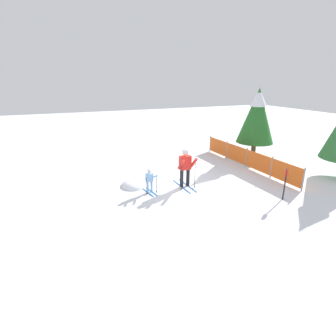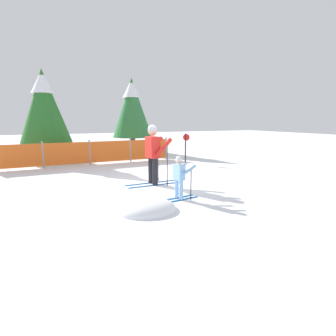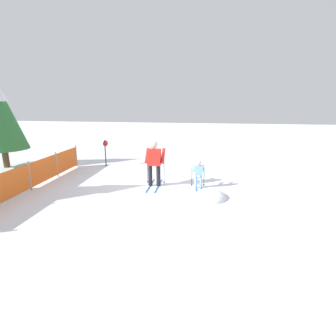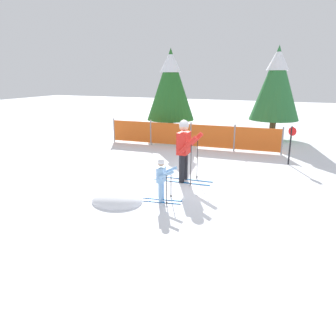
{
  "view_description": "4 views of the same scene",
  "coord_description": "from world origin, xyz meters",
  "px_view_note": "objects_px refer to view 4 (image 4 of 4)",
  "views": [
    {
      "loc": [
        9.36,
        -4.73,
        4.42
      ],
      "look_at": [
        0.07,
        -0.9,
        1.01
      ],
      "focal_mm": 28.0,
      "sensor_mm": 36.0,
      "label": 1
    },
    {
      "loc": [
        -2.77,
        -6.94,
        1.84
      ],
      "look_at": [
        -0.07,
        -0.98,
        0.63
      ],
      "focal_mm": 28.0,
      "sensor_mm": 36.0,
      "label": 2
    },
    {
      "loc": [
        -9.15,
        -2.0,
        3.01
      ],
      "look_at": [
        -0.38,
        -0.59,
        0.77
      ],
      "focal_mm": 28.0,
      "sensor_mm": 36.0,
      "label": 3
    },
    {
      "loc": [
        2.76,
        -8.24,
        2.87
      ],
      "look_at": [
        -0.14,
        -1.12,
        0.66
      ],
      "focal_mm": 35.0,
      "sensor_mm": 36.0,
      "label": 4
    }
  ],
  "objects_px": {
    "safety_fence": "(191,135)",
    "conifer_near": "(276,82)",
    "conifer_far": "(171,83)",
    "skier_child": "(162,177)",
    "skier_adult": "(185,145)",
    "trail_marker": "(291,141)"
  },
  "relations": [
    {
      "from": "safety_fence",
      "to": "conifer_near",
      "type": "relative_size",
      "value": 1.71
    },
    {
      "from": "conifer_far",
      "to": "conifer_near",
      "type": "relative_size",
      "value": 0.97
    },
    {
      "from": "skier_child",
      "to": "safety_fence",
      "type": "distance_m",
      "value": 5.91
    },
    {
      "from": "conifer_far",
      "to": "skier_child",
      "type": "bearing_deg",
      "value": -69.72
    },
    {
      "from": "skier_adult",
      "to": "safety_fence",
      "type": "bearing_deg",
      "value": 104.08
    },
    {
      "from": "skier_child",
      "to": "conifer_near",
      "type": "distance_m",
      "value": 9.49
    },
    {
      "from": "conifer_near",
      "to": "trail_marker",
      "type": "distance_m",
      "value": 5.0
    },
    {
      "from": "conifer_far",
      "to": "conifer_near",
      "type": "bearing_deg",
      "value": 19.85
    },
    {
      "from": "safety_fence",
      "to": "trail_marker",
      "type": "relative_size",
      "value": 5.56
    },
    {
      "from": "conifer_far",
      "to": "trail_marker",
      "type": "distance_m",
      "value": 6.38
    },
    {
      "from": "skier_adult",
      "to": "skier_child",
      "type": "xyz_separation_m",
      "value": [
        0.02,
        -1.61,
        -0.42
      ]
    },
    {
      "from": "conifer_far",
      "to": "conifer_near",
      "type": "distance_m",
      "value": 4.71
    },
    {
      "from": "safety_fence",
      "to": "conifer_near",
      "type": "height_order",
      "value": "conifer_near"
    },
    {
      "from": "trail_marker",
      "to": "conifer_far",
      "type": "bearing_deg",
      "value": 150.97
    },
    {
      "from": "skier_child",
      "to": "safety_fence",
      "type": "relative_size",
      "value": 0.15
    },
    {
      "from": "safety_fence",
      "to": "conifer_far",
      "type": "distance_m",
      "value": 3.06
    },
    {
      "from": "conifer_near",
      "to": "conifer_far",
      "type": "bearing_deg",
      "value": -160.15
    },
    {
      "from": "conifer_near",
      "to": "skier_child",
      "type": "bearing_deg",
      "value": -100.19
    },
    {
      "from": "skier_adult",
      "to": "conifer_near",
      "type": "relative_size",
      "value": 0.42
    },
    {
      "from": "skier_adult",
      "to": "skier_child",
      "type": "distance_m",
      "value": 1.66
    },
    {
      "from": "safety_fence",
      "to": "trail_marker",
      "type": "xyz_separation_m",
      "value": [
        3.81,
        -1.23,
        0.27
      ]
    },
    {
      "from": "conifer_near",
      "to": "trail_marker",
      "type": "bearing_deg",
      "value": -78.25
    }
  ]
}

